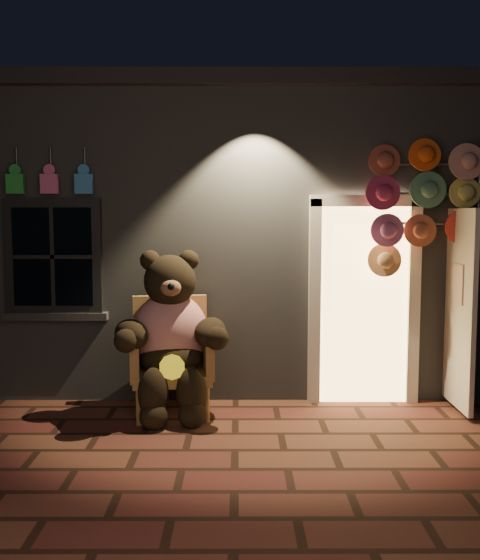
{
  "coord_description": "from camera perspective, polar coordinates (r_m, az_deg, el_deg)",
  "views": [
    {
      "loc": [
        0.03,
        -5.37,
        2.0
      ],
      "look_at": [
        0.05,
        1.0,
        1.35
      ],
      "focal_mm": 42.0,
      "sensor_mm": 36.0,
      "label": 1
    }
  ],
  "objects": [
    {
      "name": "ground",
      "position": [
        5.73,
        -0.44,
        -14.6
      ],
      "size": [
        60.0,
        60.0,
        0.0
      ],
      "primitive_type": "plane",
      "color": "brown",
      "rests_on": "ground"
    },
    {
      "name": "teddy_bear",
      "position": [
        6.47,
        -6.06,
        -4.83
      ],
      "size": [
        1.19,
        0.99,
        1.65
      ],
      "rotation": [
        0.0,
        0.0,
        0.14
      ],
      "color": "red",
      "rests_on": "ground"
    },
    {
      "name": "shop_building",
      "position": [
        9.36,
        -0.31,
        4.22
      ],
      "size": [
        7.3,
        5.95,
        3.51
      ],
      "color": "slate",
      "rests_on": "ground"
    },
    {
      "name": "hat_rack",
      "position": [
        6.95,
        17.02,
        6.59
      ],
      "size": [
        1.54,
        0.22,
        2.72
      ],
      "color": "#59595E",
      "rests_on": "ground"
    },
    {
      "name": "wicker_armchair",
      "position": [
        6.66,
        -6.02,
        -6.54
      ],
      "size": [
        0.88,
        0.81,
        1.16
      ],
      "rotation": [
        0.0,
        0.0,
        0.14
      ],
      "color": "#A3773F",
      "rests_on": "ground"
    }
  ]
}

